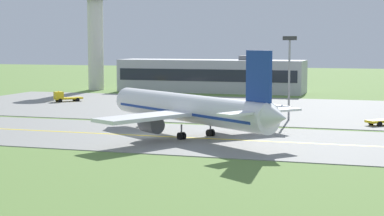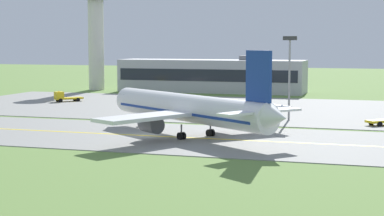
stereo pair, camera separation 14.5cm
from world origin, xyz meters
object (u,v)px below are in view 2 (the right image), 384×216
object	(u,v)px
service_truck_fuel	(133,95)
apron_light_mast	(289,67)
airplane_lead	(190,109)
service_truck_catering	(64,97)
control_tower	(96,26)

from	to	relation	value
service_truck_fuel	apron_light_mast	bearing A→B (deg)	-32.81
airplane_lead	service_truck_catering	size ratio (longest dim) A/B	5.60
service_truck_catering	control_tower	size ratio (longest dim) A/B	0.20
airplane_lead	control_tower	bearing A→B (deg)	123.89
airplane_lead	control_tower	size ratio (longest dim) A/B	1.12
airplane_lead	service_truck_catering	world-z (taller)	airplane_lead
service_truck_catering	apron_light_mast	xyz separation A→B (m)	(54.37, -19.28, 8.14)
service_truck_fuel	service_truck_catering	bearing A→B (deg)	-154.90
service_truck_fuel	service_truck_catering	xyz separation A→B (m)	(-14.16, -6.64, -0.35)
service_truck_catering	apron_light_mast	bearing A→B (deg)	-19.53
service_truck_fuel	apron_light_mast	xyz separation A→B (m)	(40.20, -25.92, 7.79)
service_truck_catering	control_tower	bearing A→B (deg)	104.56
service_truck_catering	control_tower	world-z (taller)	control_tower
airplane_lead	service_truck_catering	xyz separation A→B (m)	(-43.75, 42.88, -2.95)
airplane_lead	service_truck_fuel	size ratio (longest dim) A/B	5.42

